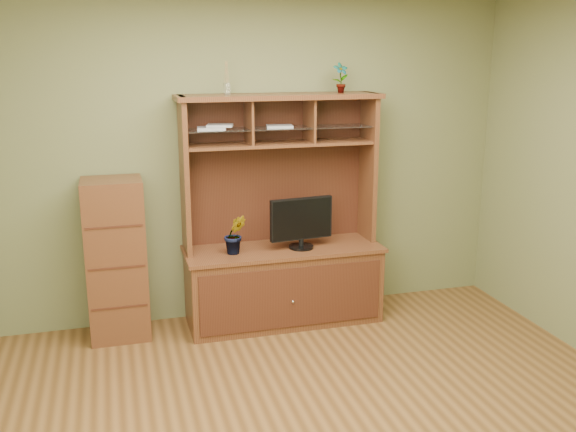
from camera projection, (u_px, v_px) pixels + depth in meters
name	position (u px, v px, depth m)	size (l,w,h in m)	color
room	(326.00, 217.00, 3.51)	(4.54, 4.04, 2.74)	#563718
media_hutch	(282.00, 261.00, 5.38)	(1.66, 0.61, 1.90)	#4A2515
monitor	(301.00, 222.00, 5.25)	(0.53, 0.21, 0.42)	black
orchid_plant	(235.00, 234.00, 5.12)	(0.18, 0.14, 0.32)	#345F20
top_plant	(341.00, 78.00, 5.22)	(0.13, 0.09, 0.24)	#365E21
reed_diffuser	(227.00, 82.00, 4.97)	(0.05, 0.05, 0.26)	silver
magazines	(236.00, 127.00, 5.08)	(0.79, 0.20, 0.04)	silver
side_cabinet	(116.00, 259.00, 5.04)	(0.46, 0.42, 1.28)	#4A2515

